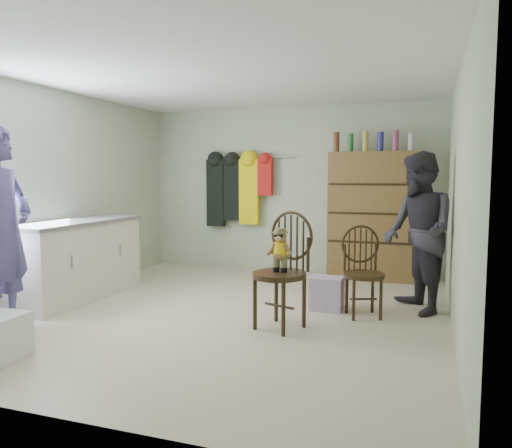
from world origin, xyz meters
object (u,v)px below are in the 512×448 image
at_px(counter, 76,259).
at_px(chair_far, 363,268).
at_px(chair_front, 283,262).
at_px(dresser, 372,215).

xyz_separation_m(counter, chair_far, (3.32, 0.39, 0.04)).
xyz_separation_m(chair_front, dresser, (0.56, 2.59, 0.27)).
relative_size(chair_front, chair_far, 1.19).
bearing_deg(dresser, chair_front, -102.14).
xyz_separation_m(chair_front, chair_far, (0.67, 0.68, -0.13)).
bearing_deg(chair_far, chair_front, -157.45).
relative_size(counter, chair_far, 1.97).
distance_m(counter, chair_far, 3.34).
bearing_deg(dresser, counter, -144.31).
bearing_deg(counter, dresser, 35.69).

